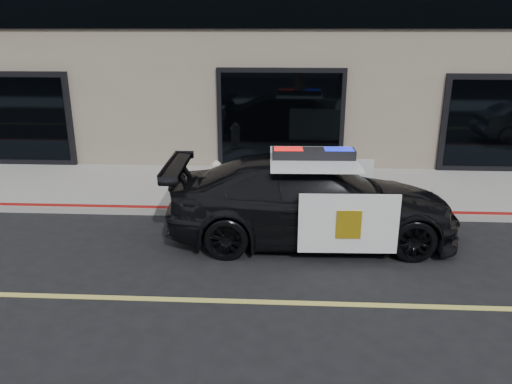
{
  "coord_description": "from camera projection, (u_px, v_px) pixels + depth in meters",
  "views": [
    {
      "loc": [
        -0.94,
        -6.53,
        3.92
      ],
      "look_at": [
        -1.41,
        2.2,
        1.0
      ],
      "focal_mm": 35.0,
      "sensor_mm": 36.0,
      "label": 1
    }
  ],
  "objects": [
    {
      "name": "ground",
      "position": [
        343.0,
        305.0,
        7.38
      ],
      "size": [
        120.0,
        120.0,
        0.0
      ],
      "primitive_type": "plane",
      "color": "black",
      "rests_on": "ground"
    },
    {
      "name": "police_car",
      "position": [
        312.0,
        199.0,
        9.44
      ],
      "size": [
        2.66,
        5.57,
        1.78
      ],
      "color": "black",
      "rests_on": "ground"
    },
    {
      "name": "sidewalk_n",
      "position": [
        320.0,
        189.0,
        12.33
      ],
      "size": [
        60.0,
        3.5,
        0.15
      ],
      "primitive_type": "cube",
      "color": "gray",
      "rests_on": "ground"
    },
    {
      "name": "fire_hydrant",
      "position": [
        217.0,
        179.0,
        11.6
      ],
      "size": [
        0.38,
        0.53,
        0.83
      ],
      "color": "beige",
      "rests_on": "sidewalk_n"
    }
  ]
}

